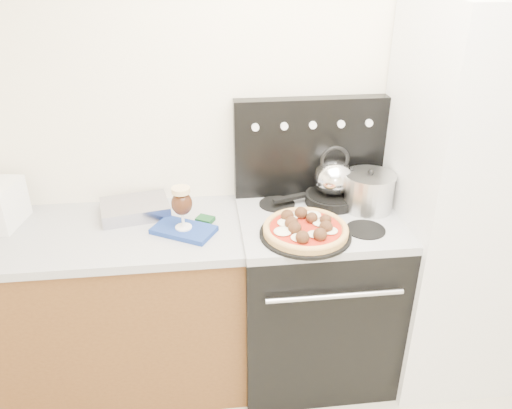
{
  "coord_description": "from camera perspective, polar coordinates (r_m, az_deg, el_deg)",
  "views": [
    {
      "loc": [
        -0.46,
        -0.86,
        2.06
      ],
      "look_at": [
        -0.24,
        1.05,
        1.07
      ],
      "focal_mm": 35.0,
      "sensor_mm": 36.0,
      "label": 1
    }
  ],
  "objects": [
    {
      "name": "beer_glass",
      "position": [
        2.25,
        -8.44,
        -0.37
      ],
      "size": [
        0.11,
        0.11,
        0.21
      ],
      "primitive_type": null,
      "rotation": [
        0.0,
        0.0,
        0.13
      ],
      "color": "#32180C",
      "rests_on": "oven_mitt"
    },
    {
      "name": "cooktop",
      "position": [
        2.41,
        7.2,
        -1.8
      ],
      "size": [
        0.76,
        0.65,
        0.04
      ],
      "primitive_type": "cube",
      "color": "#ADADB2",
      "rests_on": "stove_body"
    },
    {
      "name": "countertop",
      "position": [
        2.44,
        -19.14,
        -3.31
      ],
      "size": [
        1.48,
        0.63,
        0.04
      ],
      "primitive_type": "cube",
      "color": "#ABABB0",
      "rests_on": "base_cabinet"
    },
    {
      "name": "pizza",
      "position": [
        2.22,
        5.7,
        -2.64
      ],
      "size": [
        0.43,
        0.43,
        0.05
      ],
      "primitive_type": null,
      "rotation": [
        0.0,
        0.0,
        0.17
      ],
      "color": "tan",
      "rests_on": "pizza_pan"
    },
    {
      "name": "skillet",
      "position": [
        2.53,
        8.66,
        0.69
      ],
      "size": [
        0.34,
        0.34,
        0.05
      ],
      "primitive_type": "cylinder",
      "rotation": [
        0.0,
        0.0,
        0.32
      ],
      "color": "black",
      "rests_on": "cooktop"
    },
    {
      "name": "base_cabinet",
      "position": [
        2.69,
        -17.67,
        -11.62
      ],
      "size": [
        1.45,
        0.6,
        0.86
      ],
      "primitive_type": "cube",
      "color": "brown",
      "rests_on": "ground"
    },
    {
      "name": "fridge",
      "position": [
        2.61,
        22.5,
        -0.12
      ],
      "size": [
        0.64,
        0.68,
        1.9
      ],
      "primitive_type": "cube",
      "color": "silver",
      "rests_on": "ground"
    },
    {
      "name": "oven_mitt",
      "position": [
        2.31,
        -8.25,
        -2.9
      ],
      "size": [
        0.32,
        0.28,
        0.02
      ],
      "primitive_type": "cube",
      "rotation": [
        0.0,
        0.0,
        -0.53
      ],
      "color": "navy",
      "rests_on": "countertop"
    },
    {
      "name": "room_shell",
      "position": [
        1.49,
        12.69,
        -6.48
      ],
      "size": [
        3.52,
        3.01,
        2.52
      ],
      "color": "#BDB29C",
      "rests_on": "ground"
    },
    {
      "name": "foil_sheet",
      "position": [
        2.5,
        -13.67,
        -0.46
      ],
      "size": [
        0.36,
        0.29,
        0.06
      ],
      "primitive_type": "cube",
      "rotation": [
        0.0,
        0.0,
        0.2
      ],
      "color": "silver",
      "rests_on": "countertop"
    },
    {
      "name": "backguard",
      "position": [
        2.54,
        6.13,
        6.55
      ],
      "size": [
        0.76,
        0.08,
        0.5
      ],
      "primitive_type": "cube",
      "color": "black",
      "rests_on": "cooktop"
    },
    {
      "name": "tea_kettle",
      "position": [
        2.47,
        8.86,
        3.39
      ],
      "size": [
        0.22,
        0.22,
        0.21
      ],
      "primitive_type": null,
      "rotation": [
        0.0,
        0.0,
        -0.14
      ],
      "color": "white",
      "rests_on": "skillet"
    },
    {
      "name": "stove_body",
      "position": [
        2.66,
        6.62,
        -10.51
      ],
      "size": [
        0.76,
        0.65,
        0.88
      ],
      "primitive_type": "cube",
      "color": "black",
      "rests_on": "ground"
    },
    {
      "name": "stock_pot",
      "position": [
        2.48,
        12.75,
        1.35
      ],
      "size": [
        0.29,
        0.29,
        0.17
      ],
      "primitive_type": "cylinder",
      "rotation": [
        0.0,
        0.0,
        -0.26
      ],
      "color": "silver",
      "rests_on": "cooktop"
    },
    {
      "name": "pizza_pan",
      "position": [
        2.23,
        5.66,
        -3.39
      ],
      "size": [
        0.46,
        0.46,
        0.01
      ],
      "primitive_type": "cylinder",
      "rotation": [
        0.0,
        0.0,
        -0.13
      ],
      "color": "black",
      "rests_on": "cooktop"
    }
  ]
}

